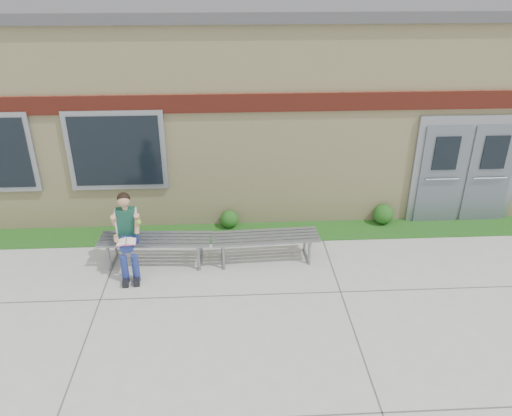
{
  "coord_description": "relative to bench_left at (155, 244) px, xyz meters",
  "views": [
    {
      "loc": [
        -0.8,
        -6.28,
        5.03
      ],
      "look_at": [
        -0.37,
        1.7,
        1.02
      ],
      "focal_mm": 35.0,
      "sensor_mm": 36.0,
      "label": 1
    }
  ],
  "objects": [
    {
      "name": "school_building",
      "position": [
        2.2,
        4.41,
        1.7
      ],
      "size": [
        16.2,
        6.22,
        4.2
      ],
      "color": "beige",
      "rests_on": "ground"
    },
    {
      "name": "ground",
      "position": [
        2.2,
        -1.58,
        -0.4
      ],
      "size": [
        80.0,
        80.0,
        0.0
      ],
      "primitive_type": "plane",
      "color": "#9E9E99",
      "rests_on": "ground"
    },
    {
      "name": "shrub_mid",
      "position": [
        1.35,
        1.27,
        -0.2
      ],
      "size": [
        0.37,
        0.37,
        0.37
      ],
      "primitive_type": "sphere",
      "color": "#154612",
      "rests_on": "grass_strip"
    },
    {
      "name": "girl",
      "position": [
        -0.42,
        -0.22,
        0.38
      ],
      "size": [
        0.54,
        0.87,
        1.47
      ],
      "rotation": [
        0.0,
        0.0,
        0.11
      ],
      "color": "navy",
      "rests_on": "ground"
    },
    {
      "name": "bench_left",
      "position": [
        0.0,
        0.0,
        0.0
      ],
      "size": [
        2.03,
        0.67,
        0.52
      ],
      "rotation": [
        0.0,
        0.0,
        -0.06
      ],
      "color": "slate",
      "rests_on": "ground"
    },
    {
      "name": "shrub_east",
      "position": [
        4.57,
        1.27,
        -0.17
      ],
      "size": [
        0.42,
        0.42,
        0.42
      ],
      "primitive_type": "sphere",
      "color": "#154612",
      "rests_on": "grass_strip"
    },
    {
      "name": "grass_strip",
      "position": [
        2.2,
        1.02,
        -0.39
      ],
      "size": [
        16.0,
        0.8,
        0.02
      ],
      "primitive_type": "cube",
      "color": "#154612",
      "rests_on": "ground"
    },
    {
      "name": "bench_right",
      "position": [
        2.0,
        -0.0,
        -0.01
      ],
      "size": [
        1.98,
        0.64,
        0.51
      ],
      "rotation": [
        0.0,
        0.0,
        0.05
      ],
      "color": "slate",
      "rests_on": "ground"
    }
  ]
}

